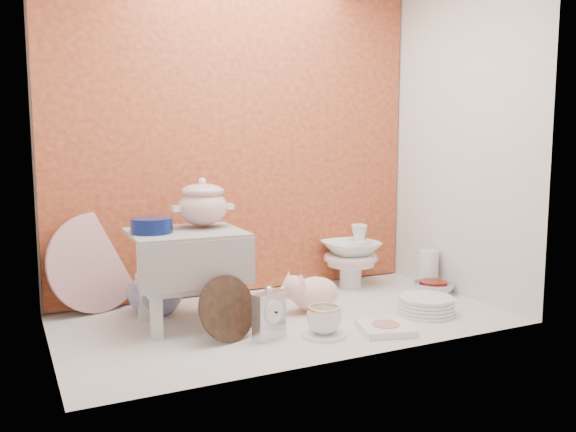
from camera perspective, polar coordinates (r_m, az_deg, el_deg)
name	(u,v)px	position (r m, az deg, el deg)	size (l,w,h in m)	color
ground	(286,318)	(2.46, -0.22, -9.81)	(1.80, 1.80, 0.00)	silver
niche_shell	(267,91)	(2.53, -2.05, 11.95)	(1.86, 1.03, 1.53)	#C96D32
step_stool	(187,278)	(2.38, -9.71, -5.87)	(0.43, 0.37, 0.37)	silver
soup_tureen	(203,202)	(2.41, -8.21, 1.30)	(0.24, 0.24, 0.20)	white
cobalt_bowl	(152,225)	(2.31, -12.97, -0.89)	(0.16, 0.16, 0.06)	#0A1851
floral_platter	(96,263)	(2.64, -18.00, -4.28)	(0.43, 0.09, 0.42)	white
blue_white_vase	(155,285)	(2.56, -12.65, -6.50)	(0.23, 0.23, 0.24)	silver
lacquer_tray	(227,308)	(2.19, -5.85, -8.83)	(0.24, 0.09, 0.24)	black
mantel_clock	(269,313)	(2.20, -1.83, -9.31)	(0.13, 0.05, 0.19)	silver
plush_pig	(315,293)	(2.54, 2.60, -7.41)	(0.27, 0.18, 0.16)	beige
teacup_saucer	(324,334)	(2.26, 3.46, -11.30)	(0.17, 0.17, 0.01)	white
gold_rim_teacup	(324,320)	(2.24, 3.47, -9.92)	(0.13, 0.13, 0.10)	white
lattice_dish	(386,328)	(2.33, 9.36, -10.59)	(0.19, 0.19, 0.03)	white
dinner_plate_stack	(426,305)	(2.58, 13.16, -8.35)	(0.24, 0.24, 0.07)	white
crystal_bowl	(433,288)	(2.90, 13.79, -6.77)	(0.19, 0.19, 0.06)	silver
clear_glass_vase	(428,270)	(2.99, 13.35, -5.04)	(0.10, 0.10, 0.19)	silver
porcelain_tower	(351,256)	(2.96, 6.06, -3.82)	(0.27, 0.27, 0.31)	white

